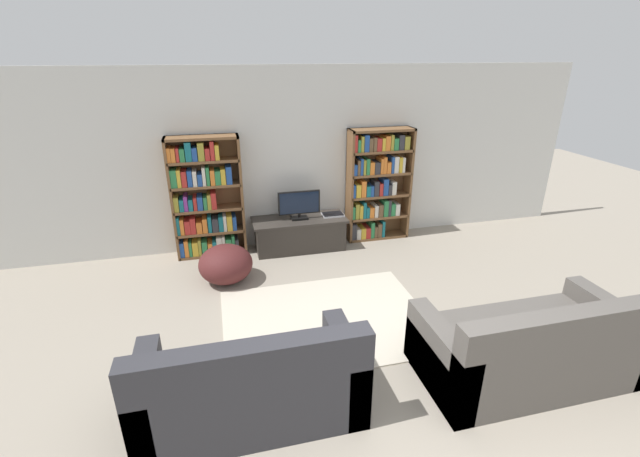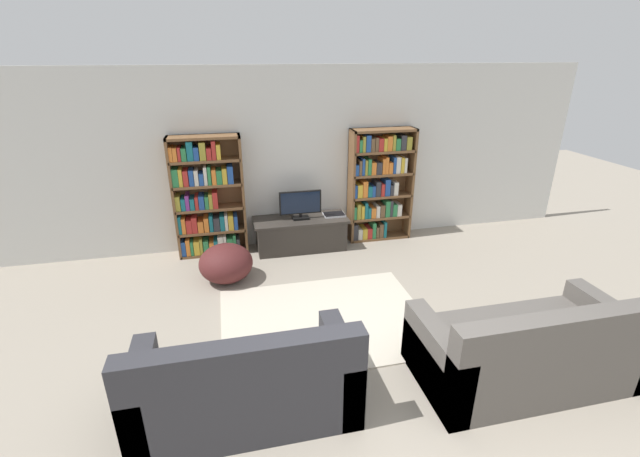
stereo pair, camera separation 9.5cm
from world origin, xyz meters
name	(u,v)px [view 2 (the right image)]	position (x,y,z in m)	size (l,w,h in m)	color
wall_back	(303,158)	(0.00, 4.23, 1.30)	(8.80, 0.06, 2.60)	silver
bookshelf_left	(207,199)	(-1.42, 4.05, 0.83)	(0.98, 0.30, 1.72)	brown
bookshelf_right	(378,184)	(1.13, 4.05, 0.88)	(0.98, 0.30, 1.72)	brown
tv_stand	(301,233)	(-0.11, 3.90, 0.24)	(1.38, 0.54, 0.48)	#332D28
television	(300,204)	(-0.11, 3.89, 0.70)	(0.61, 0.16, 0.43)	black
laptop	(334,215)	(0.40, 3.91, 0.49)	(0.32, 0.22, 0.03)	silver
area_rug	(325,320)	(-0.20, 1.98, 0.01)	(2.25, 1.73, 0.02)	beige
couch_left_sectional	(246,386)	(-1.11, 0.83, 0.30)	(1.75, 0.84, 0.91)	#2D2D33
couch_right_sofa	(527,351)	(1.35, 0.72, 0.30)	(1.92, 0.96, 0.90)	#56514C
beanbag_ottoman	(226,263)	(-1.22, 3.15, 0.24)	(0.68, 0.68, 0.49)	#4C1E1E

